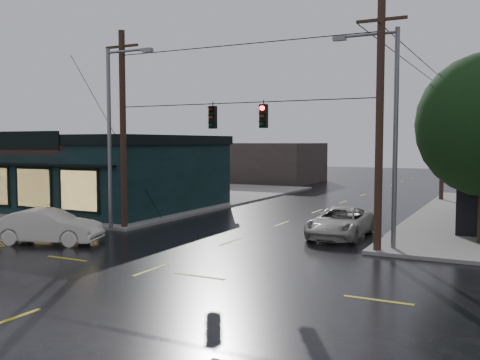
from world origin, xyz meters
The scene contains 14 objects.
ground_plane centered at (0.00, 0.00, 0.00)m, with size 160.00×160.00×0.00m, color black.
sidewalk_nw centered at (-20.00, 20.00, 0.07)m, with size 28.00×28.00×0.15m, color gray.
pizza_shop centered at (-15.00, 12.94, 2.56)m, with size 16.30×12.34×4.90m.
utility_pole_nw centered at (-6.50, 6.50, 0.00)m, with size 2.00×0.32×10.15m, color #331D16, non-canonical shape.
utility_pole_ne centered at (6.50, 6.50, 0.00)m, with size 2.00×0.32×10.15m, color #331D16, non-canonical shape.
utility_pole_far_a centered at (6.50, 28.00, 0.00)m, with size 2.00×0.32×9.65m, color #331D16, non-canonical shape.
utility_pole_far_b centered at (6.50, 48.00, 0.00)m, with size 2.00×0.32×9.15m, color #331D16, non-canonical shape.
utility_pole_far_c centered at (6.50, 68.00, 0.00)m, with size 2.00×0.32×9.15m, color #331D16, non-canonical shape.
span_signal_assembly centered at (0.10, 6.50, 5.70)m, with size 13.00×0.48×1.23m.
streetlight_nw centered at (-6.80, 5.80, 0.00)m, with size 5.40×0.30×9.15m, color slate, non-canonical shape.
streetlight_ne centered at (7.00, 7.20, 0.00)m, with size 5.40×0.30×9.15m, color slate, non-canonical shape.
bg_building_west centered at (-14.00, 40.00, 2.20)m, with size 12.00×10.00×4.40m, color #382F28.
sedan_cream centered at (-7.05, 1.92, 0.77)m, with size 1.64×4.69×1.55m, color silver.
suv_silver centered at (4.08, 9.45, 0.71)m, with size 2.35×5.10×1.42m, color #B4B1A6.
Camera 1 is at (11.31, -15.16, 4.53)m, focal length 40.00 mm.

